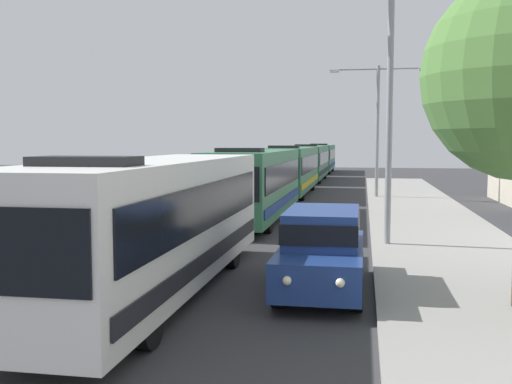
# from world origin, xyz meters

# --- Properties ---
(bus_lead) EXTENTS (2.58, 11.17, 3.21)m
(bus_lead) POSITION_xyz_m (-1.30, 13.29, 1.69)
(bus_lead) COLOR silver
(bus_lead) RESTS_ON ground_plane
(bus_second_in_line) EXTENTS (2.58, 11.30, 3.21)m
(bus_second_in_line) POSITION_xyz_m (-1.30, 26.05, 1.69)
(bus_second_in_line) COLOR #33724C
(bus_second_in_line) RESTS_ON ground_plane
(bus_middle) EXTENTS (2.58, 12.40, 3.21)m
(bus_middle) POSITION_xyz_m (-1.30, 39.04, 1.69)
(bus_middle) COLOR #33724C
(bus_middle) RESTS_ON ground_plane
(bus_fourth_in_line) EXTENTS (2.58, 12.34, 3.21)m
(bus_fourth_in_line) POSITION_xyz_m (-1.30, 52.75, 1.69)
(bus_fourth_in_line) COLOR #33724C
(bus_fourth_in_line) RESTS_ON ground_plane
(bus_rear) EXTENTS (2.58, 11.75, 3.21)m
(bus_rear) POSITION_xyz_m (-1.30, 66.65, 1.69)
(bus_rear) COLOR #33724C
(bus_rear) RESTS_ON ground_plane
(white_suv) EXTENTS (1.86, 4.86, 1.90)m
(white_suv) POSITION_xyz_m (2.40, 14.22, 1.03)
(white_suv) COLOR navy
(white_suv) RESTS_ON ground_plane
(streetlamp_mid) EXTENTS (4.98, 0.28, 8.42)m
(streetlamp_mid) POSITION_xyz_m (4.10, 20.21, 5.23)
(streetlamp_mid) COLOR gray
(streetlamp_mid) RESTS_ON sidewalk
(streetlamp_far) EXTENTS (5.74, 0.28, 7.77)m
(streetlamp_far) POSITION_xyz_m (4.10, 37.03, 4.94)
(streetlamp_far) COLOR gray
(streetlamp_far) RESTS_ON sidewalk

